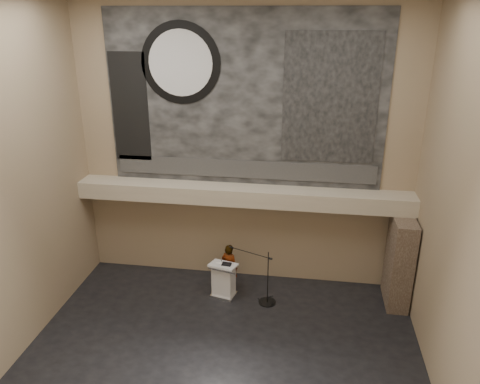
# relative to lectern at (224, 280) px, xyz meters

# --- Properties ---
(floor) EXTENTS (10.00, 10.00, 0.00)m
(floor) POSITION_rel_lectern_xyz_m (0.42, -2.66, -0.55)
(floor) COLOR black
(floor) RESTS_ON ground
(wall_back) EXTENTS (10.00, 0.02, 8.50)m
(wall_back) POSITION_rel_lectern_xyz_m (0.42, 1.34, 3.70)
(wall_back) COLOR #8D7A5A
(wall_back) RESTS_ON floor
(wall_front) EXTENTS (10.00, 0.02, 8.50)m
(wall_front) POSITION_rel_lectern_xyz_m (0.42, -6.66, 3.70)
(wall_front) COLOR #8D7A5A
(wall_front) RESTS_ON floor
(wall_left) EXTENTS (0.02, 8.00, 8.50)m
(wall_left) POSITION_rel_lectern_xyz_m (-4.58, -2.66, 3.70)
(wall_left) COLOR #8D7A5A
(wall_left) RESTS_ON floor
(wall_right) EXTENTS (0.02, 8.00, 8.50)m
(wall_right) POSITION_rel_lectern_xyz_m (5.42, -2.66, 3.70)
(wall_right) COLOR #8D7A5A
(wall_right) RESTS_ON floor
(soffit) EXTENTS (10.00, 0.80, 0.50)m
(soffit) POSITION_rel_lectern_xyz_m (0.42, 0.94, 2.40)
(soffit) COLOR tan
(soffit) RESTS_ON wall_back
(sprinkler_left) EXTENTS (0.04, 0.04, 0.06)m
(sprinkler_left) POSITION_rel_lectern_xyz_m (-1.18, 0.89, 2.12)
(sprinkler_left) COLOR #B2893D
(sprinkler_left) RESTS_ON soffit
(sprinkler_right) EXTENTS (0.04, 0.04, 0.06)m
(sprinkler_right) POSITION_rel_lectern_xyz_m (2.32, 0.89, 2.12)
(sprinkler_right) COLOR #B2893D
(sprinkler_right) RESTS_ON soffit
(banner) EXTENTS (8.00, 0.05, 5.00)m
(banner) POSITION_rel_lectern_xyz_m (0.42, 1.31, 5.15)
(banner) COLOR black
(banner) RESTS_ON wall_back
(banner_text_strip) EXTENTS (7.76, 0.02, 0.55)m
(banner_text_strip) POSITION_rel_lectern_xyz_m (0.42, 1.27, 3.10)
(banner_text_strip) COLOR #2E2E2E
(banner_text_strip) RESTS_ON banner
(banner_clock_rim) EXTENTS (2.30, 0.02, 2.30)m
(banner_clock_rim) POSITION_rel_lectern_xyz_m (-1.38, 1.27, 6.15)
(banner_clock_rim) COLOR black
(banner_clock_rim) RESTS_ON banner
(banner_clock_face) EXTENTS (1.84, 0.02, 1.84)m
(banner_clock_face) POSITION_rel_lectern_xyz_m (-1.38, 1.25, 6.15)
(banner_clock_face) COLOR silver
(banner_clock_face) RESTS_ON banner
(banner_building_print) EXTENTS (2.60, 0.02, 3.60)m
(banner_building_print) POSITION_rel_lectern_xyz_m (2.82, 1.27, 5.25)
(banner_building_print) COLOR black
(banner_building_print) RESTS_ON banner
(banner_brick_print) EXTENTS (1.10, 0.02, 3.20)m
(banner_brick_print) POSITION_rel_lectern_xyz_m (-2.98, 1.27, 4.85)
(banner_brick_print) COLOR black
(banner_brick_print) RESTS_ON banner
(stone_pier) EXTENTS (0.60, 1.40, 2.70)m
(stone_pier) POSITION_rel_lectern_xyz_m (5.07, 0.49, 0.80)
(stone_pier) COLOR #423429
(stone_pier) RESTS_ON floor
(lectern) EXTENTS (0.89, 0.72, 1.14)m
(lectern) POSITION_rel_lectern_xyz_m (0.00, 0.00, 0.00)
(lectern) COLOR silver
(lectern) RESTS_ON floor
(binder) EXTENTS (0.29, 0.24, 0.04)m
(binder) POSITION_rel_lectern_xyz_m (0.10, -0.04, 0.56)
(binder) COLOR black
(binder) RESTS_ON lectern
(papers) EXTENTS (0.30, 0.34, 0.00)m
(papers) POSITION_rel_lectern_xyz_m (-0.09, -0.06, 0.55)
(papers) COLOR white
(papers) RESTS_ON lectern
(speaker_person) EXTENTS (0.65, 0.55, 1.52)m
(speaker_person) POSITION_rel_lectern_xyz_m (0.11, 0.42, 0.21)
(speaker_person) COLOR white
(speaker_person) RESTS_ON floor
(mic_stand) EXTENTS (1.48, 0.77, 1.69)m
(mic_stand) POSITION_rel_lectern_xyz_m (1.29, -0.14, -0.29)
(mic_stand) COLOR black
(mic_stand) RESTS_ON floor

